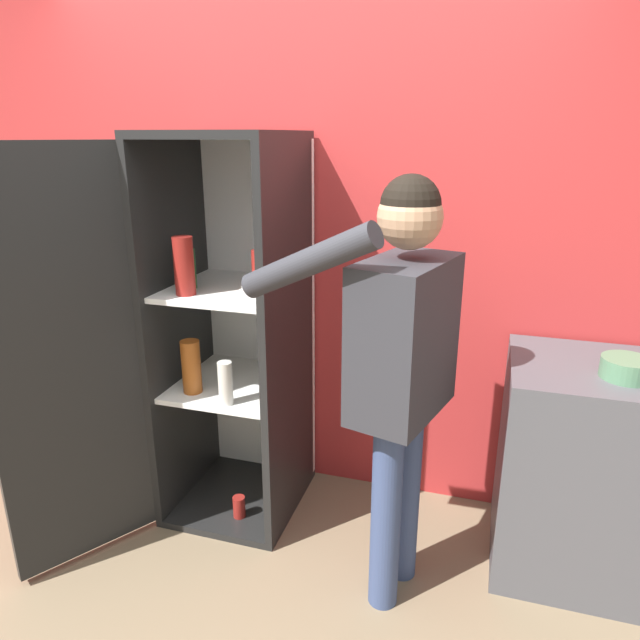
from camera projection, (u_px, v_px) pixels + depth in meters
ground_plane at (229, 593)px, 2.36m from camera, size 12.00×12.00×0.00m
wall_back at (302, 246)px, 2.86m from camera, size 7.00×0.06×2.55m
refrigerator at (206, 337)px, 2.65m from camera, size 0.96×1.16×1.83m
person at (401, 349)px, 2.08m from camera, size 0.76×0.59×1.69m
counter at (587, 470)px, 2.40m from camera, size 0.70×0.62×0.93m
bowl at (627, 368)px, 2.14m from camera, size 0.19×0.19×0.08m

